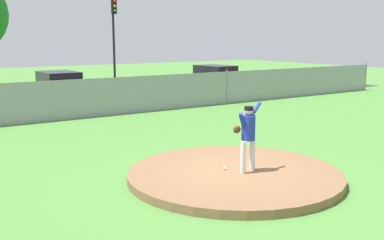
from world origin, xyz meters
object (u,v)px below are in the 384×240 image
(traffic_light_far, at_px, (114,30))
(pitcher_youth, at_px, (248,132))
(parked_car_red, at_px, (215,79))
(baseball, at_px, (224,168))
(parked_car_burgundy, at_px, (59,89))
(traffic_cone_orange, at_px, (179,95))

(traffic_light_far, bearing_deg, pitcher_youth, -105.13)
(pitcher_youth, bearing_deg, parked_car_red, 55.85)
(pitcher_youth, bearing_deg, traffic_light_far, 74.87)
(baseball, distance_m, traffic_light_far, 19.24)
(baseball, relative_size, traffic_light_far, 0.01)
(parked_car_burgundy, distance_m, traffic_light_far, 7.02)
(parked_car_burgundy, distance_m, traffic_cone_orange, 6.31)
(pitcher_youth, distance_m, traffic_cone_orange, 14.42)
(pitcher_youth, xyz_separation_m, traffic_light_far, (5.01, 18.53, 2.66))
(pitcher_youth, xyz_separation_m, parked_car_red, (9.95, 14.66, -0.36))
(parked_car_red, bearing_deg, traffic_cone_orange, -155.27)
(baseball, distance_m, parked_car_burgundy, 14.08)
(parked_car_burgundy, bearing_deg, traffic_light_far, 39.90)
(baseball, bearing_deg, parked_car_burgundy, 87.92)
(parked_car_red, bearing_deg, traffic_light_far, 141.95)
(traffic_light_far, bearing_deg, parked_car_red, -38.05)
(pitcher_youth, bearing_deg, parked_car_burgundy, 89.40)
(parked_car_red, xyz_separation_m, traffic_cone_orange, (-3.69, -1.70, -0.53))
(parked_car_red, distance_m, traffic_cone_orange, 4.10)
(parked_car_red, bearing_deg, baseball, -125.86)
(pitcher_youth, height_order, traffic_light_far, traffic_light_far)
(baseball, bearing_deg, traffic_cone_orange, 62.22)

